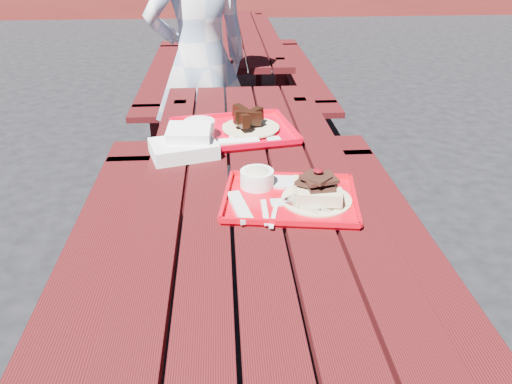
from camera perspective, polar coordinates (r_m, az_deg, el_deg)
ground at (r=2.10m, az=-0.30°, el=-18.13°), size 60.00×60.00×0.00m
picnic_table_near at (r=1.74m, az=-0.35°, el=-5.24°), size 1.41×2.40×0.75m
picnic_table_far at (r=4.36m, az=-2.81°, el=15.34°), size 1.41×2.40×0.75m
near_tray at (r=1.57m, az=3.93°, el=0.18°), size 0.45×0.38×0.13m
far_tray at (r=2.07m, az=-2.83°, el=7.10°), size 0.55×0.46×0.08m
white_cloth at (r=1.91m, az=-8.09°, el=5.43°), size 0.28×0.23×0.10m
person at (r=2.94m, az=-6.37°, el=14.53°), size 0.72×0.61×1.67m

